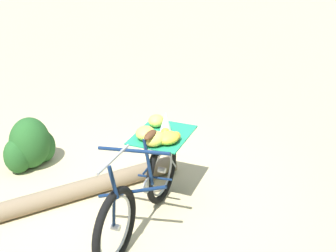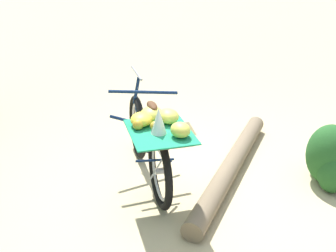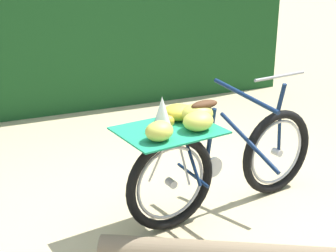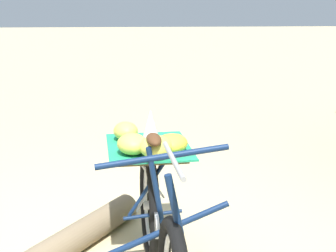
# 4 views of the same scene
# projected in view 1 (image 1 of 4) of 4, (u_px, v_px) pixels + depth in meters

# --- Properties ---
(ground_plane) EXTENTS (60.00, 60.00, 0.00)m
(ground_plane) POSITION_uv_depth(u_px,v_px,m) (141.00, 212.00, 4.64)
(ground_plane) COLOR #C6B284
(bicycle) EXTENTS (1.79, 0.71, 1.03)m
(bicycle) POSITION_uv_depth(u_px,v_px,m) (147.00, 176.00, 4.32)
(bicycle) COLOR black
(bicycle) RESTS_ON ground_plane
(fallen_log) EXTENTS (2.19, 1.56, 0.20)m
(fallen_log) POSITION_uv_depth(u_px,v_px,m) (74.00, 191.00, 4.81)
(fallen_log) COLOR #7F6B51
(fallen_log) RESTS_ON ground_plane
(shrub_cluster) EXTENTS (0.68, 0.47, 0.65)m
(shrub_cluster) POSITION_uv_depth(u_px,v_px,m) (30.00, 146.00, 5.39)
(shrub_cluster) COLOR #235623
(shrub_cluster) RESTS_ON ground_plane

